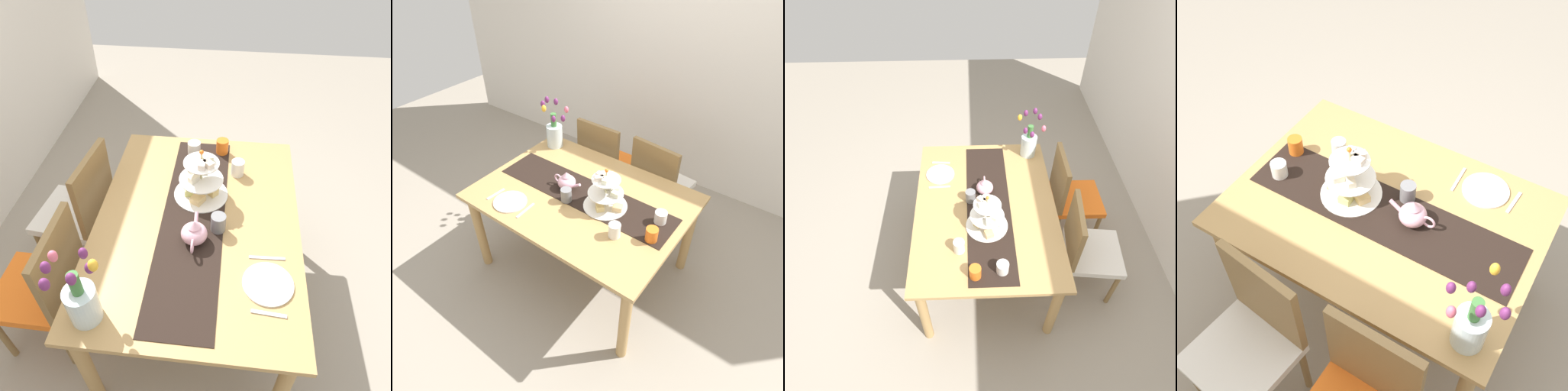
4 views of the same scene
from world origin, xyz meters
The scene contains 16 objects.
ground_plane centered at (0.00, 0.00, 0.00)m, with size 8.00×8.00×0.00m, color gray.
room_wall_rear centered at (0.00, 1.63, 1.30)m, with size 6.00×0.08×2.60m, color silver.
dining_table centered at (0.00, 0.00, 0.64)m, with size 1.46×1.06×0.74m.
chair_left centered at (-0.32, 0.76, 0.50)m, with size 0.42×0.42×0.91m.
chair_right centered at (0.23, 0.76, 0.50)m, with size 0.46×0.46×0.91m.
table_runner centered at (0.00, 0.02, 0.74)m, with size 1.35×0.32×0.00m, color black.
tiered_cake_stand centered at (0.19, 0.00, 0.83)m, with size 0.30×0.30×0.30m.
teapot centered at (-0.14, 0.00, 0.80)m, with size 0.24×0.13×0.14m.
tulip_vase centered at (-0.59, 0.40, 0.87)m, with size 0.24×0.22×0.40m.
cream_jug centered at (0.56, 0.08, 0.78)m, with size 0.08×0.08×0.09m, color white.
dinner_plate_left centered at (-0.36, -0.36, 0.74)m, with size 0.23×0.23×0.01m, color white.
fork_left centered at (-0.50, -0.36, 0.74)m, with size 0.02×0.15×0.01m, color silver.
knife_left centered at (-0.21, -0.36, 0.74)m, with size 0.01×0.17×0.01m, color silver.
mug_grey centered at (-0.06, -0.11, 0.79)m, with size 0.08×0.08×0.10m, color slate.
mug_white_text centered at (0.39, -0.20, 0.79)m, with size 0.08×0.08×0.10m, color white.
mug_orange centered at (0.59, -0.09, 0.79)m, with size 0.08×0.08×0.10m, color orange.
Camera 2 is at (1.17, -1.52, 2.32)m, focal length 32.47 mm.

